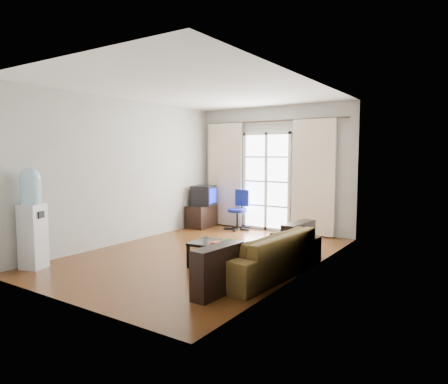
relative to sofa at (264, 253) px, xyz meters
The scene contains 20 objects.
floor 1.45m from the sofa, 163.62° to the left, with size 5.20×5.20×0.00m, color brown.
ceiling 2.79m from the sofa, 163.62° to the left, with size 5.20×5.20×0.00m, color white.
wall_back 3.46m from the sofa, 114.35° to the left, with size 3.60×0.02×2.70m, color #B3B2AA.
wall_front 2.79m from the sofa, 121.66° to the right, with size 3.60×0.02×2.70m, color #B3B2AA.
wall_left 3.35m from the sofa, behind, with size 0.02×5.20×2.70m, color #B3B2AA.
wall_right 1.21m from the sofa, 42.02° to the left, with size 0.02×5.20×2.70m, color #B3B2AA.
french_door 3.40m from the sofa, 117.12° to the left, with size 1.16×0.06×2.15m.
curtain_rod 3.82m from the sofa, 115.09° to the left, with size 0.04×0.04×3.30m, color #4C3F2D.
curtain_left 3.95m from the sofa, 131.62° to the left, with size 0.90×0.07×2.35m, color beige.
curtain_right 3.04m from the sofa, 98.05° to the left, with size 0.90×0.07×2.35m, color beige.
radiator 2.95m from the sofa, 100.88° to the left, with size 0.64×0.12×0.64m, color gray.
sofa is the anchor object (origin of this frame).
coffee_table 0.67m from the sofa, behind, with size 0.97×0.61×0.38m.
bowl 0.56m from the sofa, behind, with size 0.25×0.25×0.05m, color #2E803E.
book 0.79m from the sofa, behind, with size 0.16×0.21×0.02m, color #A53914.
remote 0.61m from the sofa, behind, with size 0.18×0.05×0.02m, color black.
tv_stand 3.77m from the sofa, 140.28° to the left, with size 0.46×0.69×0.50m, color black.
crt_tv 3.83m from the sofa, 139.54° to the left, with size 0.57×0.58×0.45m.
task_chair 3.31m from the sofa, 127.86° to the left, with size 0.61×0.61×0.88m.
water_cooler 3.40m from the sofa, 151.34° to the right, with size 0.38×0.38×1.48m.
Camera 1 is at (3.90, -5.25, 1.67)m, focal length 32.00 mm.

